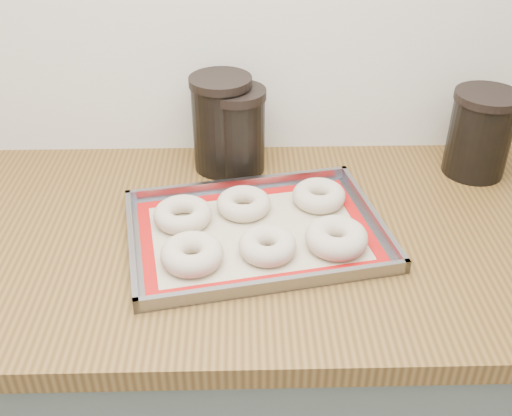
{
  "coord_description": "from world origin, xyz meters",
  "views": [
    {
      "loc": [
        -0.25,
        0.76,
        1.55
      ],
      "look_at": [
        -0.23,
        1.65,
        0.96
      ],
      "focal_mm": 42.0,
      "sensor_mm": 36.0,
      "label": 1
    }
  ],
  "objects_px": {
    "bagel_front_left": "(192,254)",
    "bagel_front_mid": "(268,246)",
    "bagel_back_left": "(183,214)",
    "bagel_back_right": "(319,196)",
    "canister_right": "(480,133)",
    "bagel_back_mid": "(244,204)",
    "canister_left": "(222,123)",
    "bagel_front_right": "(337,238)",
    "baking_tray": "(256,232)",
    "canister_mid": "(238,130)"
  },
  "relations": [
    {
      "from": "canister_left",
      "to": "canister_right",
      "type": "height_order",
      "value": "canister_left"
    },
    {
      "from": "bagel_front_left",
      "to": "canister_right",
      "type": "height_order",
      "value": "canister_right"
    },
    {
      "from": "canister_right",
      "to": "bagel_front_left",
      "type": "bearing_deg",
      "value": -152.26
    },
    {
      "from": "canister_mid",
      "to": "bagel_front_left",
      "type": "bearing_deg",
      "value": -103.36
    },
    {
      "from": "bagel_front_mid",
      "to": "bagel_back_mid",
      "type": "height_order",
      "value": "bagel_front_mid"
    },
    {
      "from": "baking_tray",
      "to": "canister_left",
      "type": "distance_m",
      "value": 0.28
    },
    {
      "from": "bagel_front_left",
      "to": "bagel_front_mid",
      "type": "distance_m",
      "value": 0.13
    },
    {
      "from": "canister_mid",
      "to": "canister_right",
      "type": "relative_size",
      "value": 1.01
    },
    {
      "from": "bagel_front_right",
      "to": "canister_right",
      "type": "bearing_deg",
      "value": 38.93
    },
    {
      "from": "bagel_back_mid",
      "to": "bagel_front_mid",
      "type": "bearing_deg",
      "value": -73.45
    },
    {
      "from": "bagel_back_left",
      "to": "bagel_back_right",
      "type": "height_order",
      "value": "bagel_back_right"
    },
    {
      "from": "bagel_back_left",
      "to": "canister_mid",
      "type": "xyz_separation_m",
      "value": [
        0.1,
        0.21,
        0.07
      ]
    },
    {
      "from": "bagel_back_mid",
      "to": "bagel_back_right",
      "type": "distance_m",
      "value": 0.15
    },
    {
      "from": "bagel_back_left",
      "to": "bagel_back_right",
      "type": "bearing_deg",
      "value": 12.58
    },
    {
      "from": "bagel_front_right",
      "to": "canister_right",
      "type": "distance_m",
      "value": 0.43
    },
    {
      "from": "bagel_back_left",
      "to": "bagel_back_right",
      "type": "distance_m",
      "value": 0.27
    },
    {
      "from": "bagel_front_left",
      "to": "canister_mid",
      "type": "xyz_separation_m",
      "value": [
        0.08,
        0.33,
        0.07
      ]
    },
    {
      "from": "bagel_front_right",
      "to": "bagel_back_right",
      "type": "bearing_deg",
      "value": 96.01
    },
    {
      "from": "canister_right",
      "to": "bagel_back_left",
      "type": "bearing_deg",
      "value": -163.19
    },
    {
      "from": "bagel_front_mid",
      "to": "bagel_front_right",
      "type": "relative_size",
      "value": 0.91
    },
    {
      "from": "baking_tray",
      "to": "canister_right",
      "type": "xyz_separation_m",
      "value": [
        0.47,
        0.22,
        0.08
      ]
    },
    {
      "from": "baking_tray",
      "to": "bagel_front_right",
      "type": "xyz_separation_m",
      "value": [
        0.14,
        -0.05,
        0.02
      ]
    },
    {
      "from": "bagel_front_mid",
      "to": "bagel_back_left",
      "type": "xyz_separation_m",
      "value": [
        -0.16,
        0.1,
        -0.0
      ]
    },
    {
      "from": "canister_left",
      "to": "bagel_front_left",
      "type": "bearing_deg",
      "value": -97.48
    },
    {
      "from": "bagel_back_mid",
      "to": "canister_mid",
      "type": "xyz_separation_m",
      "value": [
        -0.01,
        0.17,
        0.07
      ]
    },
    {
      "from": "bagel_front_mid",
      "to": "canister_mid",
      "type": "distance_m",
      "value": 0.32
    },
    {
      "from": "bagel_back_right",
      "to": "canister_left",
      "type": "relative_size",
      "value": 0.51
    },
    {
      "from": "bagel_front_left",
      "to": "bagel_front_mid",
      "type": "bearing_deg",
      "value": 9.67
    },
    {
      "from": "bagel_back_left",
      "to": "bagel_back_mid",
      "type": "xyz_separation_m",
      "value": [
        0.11,
        0.04,
        -0.0
      ]
    },
    {
      "from": "bagel_front_left",
      "to": "canister_right",
      "type": "bearing_deg",
      "value": 27.74
    },
    {
      "from": "baking_tray",
      "to": "bagel_back_mid",
      "type": "height_order",
      "value": "bagel_back_mid"
    },
    {
      "from": "baking_tray",
      "to": "bagel_front_mid",
      "type": "distance_m",
      "value": 0.07
    },
    {
      "from": "bagel_front_right",
      "to": "canister_right",
      "type": "relative_size",
      "value": 0.61
    },
    {
      "from": "bagel_front_mid",
      "to": "bagel_back_right",
      "type": "distance_m",
      "value": 0.19
    },
    {
      "from": "bagel_back_left",
      "to": "bagel_back_right",
      "type": "relative_size",
      "value": 1.05
    },
    {
      "from": "bagel_back_left",
      "to": "bagel_back_mid",
      "type": "height_order",
      "value": "bagel_back_left"
    },
    {
      "from": "bagel_front_mid",
      "to": "bagel_front_right",
      "type": "bearing_deg",
      "value": 7.8
    },
    {
      "from": "bagel_back_left",
      "to": "bagel_back_mid",
      "type": "distance_m",
      "value": 0.12
    },
    {
      "from": "bagel_back_left",
      "to": "canister_right",
      "type": "height_order",
      "value": "canister_right"
    },
    {
      "from": "bagel_back_mid",
      "to": "bagel_back_left",
      "type": "bearing_deg",
      "value": -162.85
    },
    {
      "from": "bagel_front_mid",
      "to": "canister_right",
      "type": "bearing_deg",
      "value": 32.09
    },
    {
      "from": "bagel_front_right",
      "to": "bagel_back_mid",
      "type": "bearing_deg",
      "value": 143.74
    },
    {
      "from": "canister_left",
      "to": "bagel_front_mid",
      "type": "bearing_deg",
      "value": -75.2
    },
    {
      "from": "bagel_back_right",
      "to": "bagel_back_left",
      "type": "bearing_deg",
      "value": -167.42
    },
    {
      "from": "bagel_front_left",
      "to": "canister_mid",
      "type": "bearing_deg",
      "value": 76.64
    },
    {
      "from": "bagel_back_right",
      "to": "canister_mid",
      "type": "distance_m",
      "value": 0.23
    },
    {
      "from": "bagel_front_left",
      "to": "canister_mid",
      "type": "distance_m",
      "value": 0.35
    },
    {
      "from": "bagel_front_right",
      "to": "canister_left",
      "type": "relative_size",
      "value": 0.54
    },
    {
      "from": "bagel_back_left",
      "to": "canister_left",
      "type": "height_order",
      "value": "canister_left"
    },
    {
      "from": "bagel_front_left",
      "to": "bagel_back_mid",
      "type": "relative_size",
      "value": 1.04
    }
  ]
}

